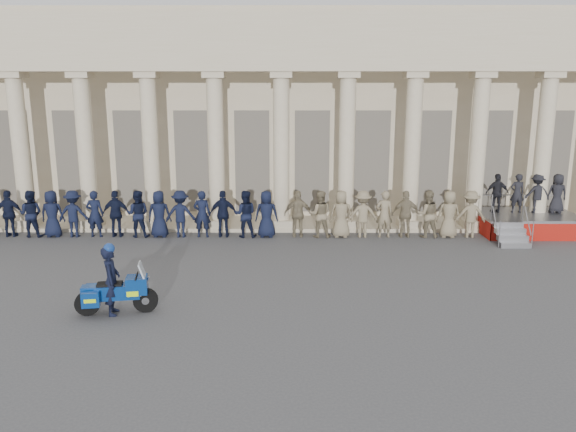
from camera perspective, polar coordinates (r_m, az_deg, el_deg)
The scene contains 6 objects.
ground at distance 15.47m, azimuth -6.04°, elevation -8.58°, with size 90.00×90.00×0.00m, color #424244.
building at distance 29.15m, azimuth -3.06°, elevation 10.54°, with size 40.00×12.50×9.00m.
officer_rank at distance 21.84m, azimuth -6.92°, elevation 0.21°, with size 20.70×0.69×1.83m.
reviewing_stand at distance 24.28m, azimuth 23.23°, elevation 1.19°, with size 3.83×3.77×2.35m.
motorcycle at distance 15.02m, azimuth -16.99°, elevation -7.41°, with size 2.06×0.96×1.33m.
rider at distance 14.92m, azimuth -17.52°, elevation -6.15°, with size 0.53×0.71×1.87m.
Camera 1 is at (1.69, -14.33, 5.58)m, focal length 35.00 mm.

